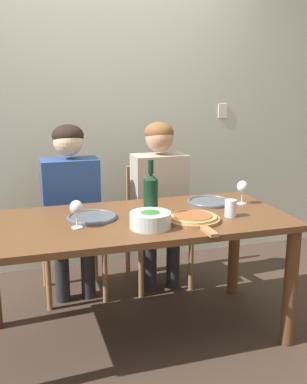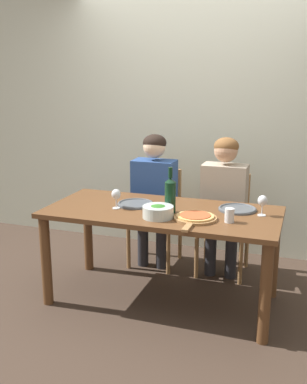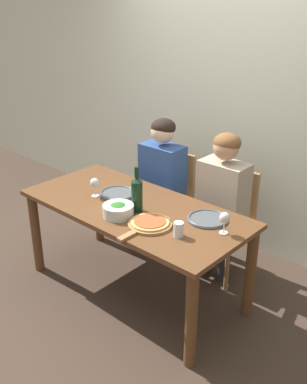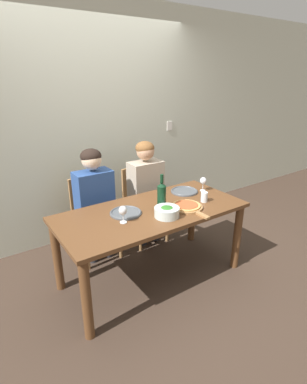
# 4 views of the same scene
# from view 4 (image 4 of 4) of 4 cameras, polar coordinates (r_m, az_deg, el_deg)

# --- Properties ---
(ground_plane) EXTENTS (40.00, 40.00, 0.00)m
(ground_plane) POSITION_cam_4_polar(r_m,az_deg,el_deg) (3.13, -0.28, -15.75)
(ground_plane) COLOR #3D2D23
(back_wall) EXTENTS (10.00, 0.06, 2.70)m
(back_wall) POSITION_cam_4_polar(r_m,az_deg,el_deg) (3.62, -11.50, 12.36)
(back_wall) COLOR beige
(back_wall) RESTS_ON ground
(dining_table) EXTENTS (1.75, 0.81, 0.74)m
(dining_table) POSITION_cam_4_polar(r_m,az_deg,el_deg) (2.80, -0.30, -5.45)
(dining_table) COLOR brown
(dining_table) RESTS_ON ground
(chair_left) EXTENTS (0.42, 0.42, 0.88)m
(chair_left) POSITION_cam_4_polar(r_m,az_deg,el_deg) (3.34, -11.55, -4.13)
(chair_left) COLOR #9E7042
(chair_left) RESTS_ON ground
(chair_right) EXTENTS (0.42, 0.42, 0.88)m
(chair_right) POSITION_cam_4_polar(r_m,az_deg,el_deg) (3.60, -2.24, -1.75)
(chair_right) COLOR #9E7042
(chair_right) RESTS_ON ground
(person_woman) EXTENTS (0.47, 0.51, 1.22)m
(person_woman) POSITION_cam_4_polar(r_m,az_deg,el_deg) (3.14, -11.11, -0.65)
(person_woman) COLOR #28282D
(person_woman) RESTS_ON ground
(person_man) EXTENTS (0.47, 0.51, 1.22)m
(person_man) POSITION_cam_4_polar(r_m,az_deg,el_deg) (3.42, -1.34, 1.59)
(person_man) COLOR #28282D
(person_man) RESTS_ON ground
(wine_bottle) EXTENTS (0.08, 0.08, 0.34)m
(wine_bottle) POSITION_cam_4_polar(r_m,az_deg,el_deg) (2.70, 1.56, -0.70)
(wine_bottle) COLOR black
(wine_bottle) RESTS_ON dining_table
(broccoli_bowl) EXTENTS (0.22, 0.22, 0.09)m
(broccoli_bowl) POSITION_cam_4_polar(r_m,az_deg,el_deg) (2.61, 2.56, -3.80)
(broccoli_bowl) COLOR silver
(broccoli_bowl) RESTS_ON dining_table
(dinner_plate_left) EXTENTS (0.28, 0.28, 0.02)m
(dinner_plate_left) POSITION_cam_4_polar(r_m,az_deg,el_deg) (2.69, -5.32, -3.93)
(dinner_plate_left) COLOR #4C5156
(dinner_plate_left) RESTS_ON dining_table
(dinner_plate_right) EXTENTS (0.28, 0.28, 0.02)m
(dinner_plate_right) POSITION_cam_4_polar(r_m,az_deg,el_deg) (3.18, 5.89, 0.17)
(dinner_plate_right) COLOR #4C5156
(dinner_plate_right) RESTS_ON dining_table
(pizza_on_board) EXTENTS (0.30, 0.44, 0.04)m
(pizza_on_board) POSITION_cam_4_polar(r_m,az_deg,el_deg) (2.80, 6.38, -2.76)
(pizza_on_board) COLOR #9E7042
(pizza_on_board) RESTS_ON dining_table
(wine_glass_left) EXTENTS (0.07, 0.07, 0.15)m
(wine_glass_left) POSITION_cam_4_polar(r_m,az_deg,el_deg) (2.49, -5.85, -3.66)
(wine_glass_left) COLOR silver
(wine_glass_left) RESTS_ON dining_table
(wine_glass_right) EXTENTS (0.07, 0.07, 0.15)m
(wine_glass_right) POSITION_cam_4_polar(r_m,az_deg,el_deg) (3.21, 9.45, 2.00)
(wine_glass_right) COLOR silver
(wine_glass_right) RESTS_ON dining_table
(water_tumbler) EXTENTS (0.07, 0.07, 0.10)m
(water_tumbler) POSITION_cam_4_polar(r_m,az_deg,el_deg) (2.95, 9.65, -0.94)
(water_tumbler) COLOR silver
(water_tumbler) RESTS_ON dining_table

